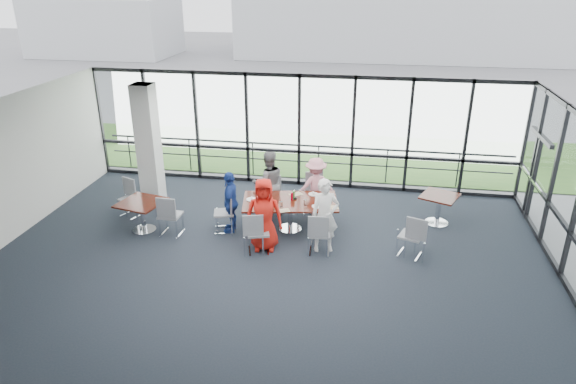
% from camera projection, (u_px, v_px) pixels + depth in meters
% --- Properties ---
extents(floor, '(12.00, 10.00, 0.02)m').
position_uv_depth(floor, '(262.00, 276.00, 10.48)').
color(floor, '#1E242E').
rests_on(floor, ground).
extents(ceiling, '(12.00, 10.00, 0.04)m').
position_uv_depth(ceiling, '(258.00, 123.00, 9.21)').
color(ceiling, white).
rests_on(ceiling, ground).
extents(curtain_wall_back, '(12.00, 0.10, 3.20)m').
position_uv_depth(curtain_wall_back, '(299.00, 131.00, 14.37)').
color(curtain_wall_back, white).
rests_on(curtain_wall_back, ground).
extents(exit_door, '(0.12, 1.60, 2.10)m').
position_uv_depth(exit_door, '(534.00, 179.00, 12.52)').
color(exit_door, black).
rests_on(exit_door, ground).
extents(structural_column, '(0.50, 0.50, 3.20)m').
position_uv_depth(structural_column, '(149.00, 146.00, 13.12)').
color(structural_column, silver).
rests_on(structural_column, ground).
extents(apron, '(80.00, 70.00, 0.02)m').
position_uv_depth(apron, '(318.00, 135.00, 19.54)').
color(apron, slate).
rests_on(apron, ground).
extents(grass_strip, '(80.00, 5.00, 0.01)m').
position_uv_depth(grass_strip, '(312.00, 151.00, 17.72)').
color(grass_strip, '#316228').
rests_on(grass_strip, ground).
extents(hangar_main, '(24.00, 10.00, 6.00)m').
position_uv_depth(hangar_main, '(408.00, 12.00, 37.66)').
color(hangar_main, '#B8BBBF').
rests_on(hangar_main, ground).
extents(hangar_aux, '(10.00, 6.00, 4.00)m').
position_uv_depth(hangar_aux, '(105.00, 27.00, 37.86)').
color(hangar_aux, '#B8BBBF').
rests_on(hangar_aux, ground).
extents(guard_rail, '(12.00, 0.06, 0.06)m').
position_uv_depth(guard_rail, '(302.00, 161.00, 15.35)').
color(guard_rail, '#2D2D33').
rests_on(guard_rail, ground).
extents(main_table, '(2.39, 1.59, 0.75)m').
position_uv_depth(main_table, '(290.00, 205.00, 12.11)').
color(main_table, '#34160A').
rests_on(main_table, ground).
extents(side_table_left, '(1.13, 1.13, 0.75)m').
position_uv_depth(side_table_left, '(141.00, 206.00, 12.05)').
color(side_table_left, '#34160A').
rests_on(side_table_left, ground).
extents(side_table_right, '(1.07, 1.07, 0.75)m').
position_uv_depth(side_table_right, '(439.00, 200.00, 12.41)').
color(side_table_right, '#34160A').
rests_on(side_table_right, ground).
extents(diner_near_left, '(0.88, 0.64, 1.66)m').
position_uv_depth(diner_near_left, '(264.00, 215.00, 11.19)').
color(diner_near_left, red).
rests_on(diner_near_left, ground).
extents(diner_near_right, '(0.71, 0.60, 1.68)m').
position_uv_depth(diner_near_right, '(325.00, 216.00, 11.12)').
color(diner_near_right, white).
rests_on(diner_near_right, ground).
extents(diner_far_left, '(0.95, 0.80, 1.68)m').
position_uv_depth(diner_far_left, '(268.00, 183.00, 12.83)').
color(diner_far_left, slate).
rests_on(diner_far_left, ground).
extents(diner_far_right, '(1.08, 0.84, 1.50)m').
position_uv_depth(diner_far_right, '(316.00, 186.00, 12.90)').
color(diner_far_right, pink).
rests_on(diner_far_right, ground).
extents(diner_end, '(0.56, 0.92, 1.50)m').
position_uv_depth(diner_end, '(231.00, 202.00, 12.01)').
color(diner_end, navy).
rests_on(diner_end, ground).
extents(chair_main_nl, '(0.58, 0.58, 0.95)m').
position_uv_depth(chair_main_nl, '(258.00, 232.00, 11.18)').
color(chair_main_nl, gray).
rests_on(chair_main_nl, ground).
extents(chair_main_nr, '(0.50, 0.50, 0.95)m').
position_uv_depth(chair_main_nr, '(320.00, 233.00, 11.15)').
color(chair_main_nr, gray).
rests_on(chair_main_nr, ground).
extents(chair_main_fl, '(0.47, 0.47, 0.88)m').
position_uv_depth(chair_main_fl, '(271.00, 195.00, 13.14)').
color(chair_main_fl, gray).
rests_on(chair_main_fl, ground).
extents(chair_main_fr, '(0.63, 0.63, 0.99)m').
position_uv_depth(chair_main_fr, '(310.00, 193.00, 13.13)').
color(chair_main_fr, gray).
rests_on(chair_main_fr, ground).
extents(chair_main_end, '(0.56, 0.56, 0.94)m').
position_uv_depth(chair_main_end, '(224.00, 213.00, 12.11)').
color(chair_main_end, gray).
rests_on(chair_main_end, ground).
extents(chair_spare_la, '(0.50, 0.50, 0.99)m').
position_uv_depth(chair_spare_la, '(170.00, 215.00, 11.94)').
color(chair_spare_la, gray).
rests_on(chair_spare_la, ground).
extents(chair_spare_lb, '(0.59, 0.59, 0.92)m').
position_uv_depth(chair_spare_lb, '(130.00, 199.00, 12.87)').
color(chair_spare_lb, gray).
rests_on(chair_spare_lb, ground).
extents(chair_spare_r, '(0.60, 0.60, 0.96)m').
position_uv_depth(chair_spare_r, '(411.00, 236.00, 11.03)').
color(chair_spare_r, gray).
rests_on(chair_spare_r, ground).
extents(plate_nl, '(0.27, 0.27, 0.01)m').
position_uv_depth(plate_nl, '(266.00, 208.00, 11.70)').
color(plate_nl, white).
rests_on(plate_nl, main_table).
extents(plate_nr, '(0.25, 0.25, 0.01)m').
position_uv_depth(plate_nr, '(317.00, 206.00, 11.76)').
color(plate_nr, white).
rests_on(plate_nr, main_table).
extents(plate_fl, '(0.28, 0.28, 0.01)m').
position_uv_depth(plate_fl, '(266.00, 193.00, 12.45)').
color(plate_fl, white).
rests_on(plate_fl, main_table).
extents(plate_fr, '(0.24, 0.24, 0.01)m').
position_uv_depth(plate_fr, '(313.00, 194.00, 12.41)').
color(plate_fr, white).
rests_on(plate_fr, main_table).
extents(plate_end, '(0.26, 0.26, 0.01)m').
position_uv_depth(plate_end, '(252.00, 199.00, 12.12)').
color(plate_end, white).
rests_on(plate_end, main_table).
extents(tumbler_a, '(0.07, 0.07, 0.14)m').
position_uv_depth(tumbler_a, '(281.00, 204.00, 11.73)').
color(tumbler_a, white).
rests_on(tumbler_a, main_table).
extents(tumbler_b, '(0.06, 0.06, 0.13)m').
position_uv_depth(tumbler_b, '(305.00, 202.00, 11.83)').
color(tumbler_b, white).
rests_on(tumbler_b, main_table).
extents(tumbler_c, '(0.07, 0.07, 0.15)m').
position_uv_depth(tumbler_c, '(294.00, 193.00, 12.29)').
color(tumbler_c, white).
rests_on(tumbler_c, main_table).
extents(tumbler_d, '(0.06, 0.06, 0.13)m').
position_uv_depth(tumbler_d, '(256.00, 200.00, 11.92)').
color(tumbler_d, white).
rests_on(tumbler_d, main_table).
extents(menu_a, '(0.34, 0.30, 0.00)m').
position_uv_depth(menu_a, '(283.00, 211.00, 11.57)').
color(menu_a, beige).
rests_on(menu_a, main_table).
extents(menu_b, '(0.36, 0.29, 0.00)m').
position_uv_depth(menu_b, '(331.00, 207.00, 11.72)').
color(menu_b, beige).
rests_on(menu_b, main_table).
extents(menu_c, '(0.38, 0.37, 0.00)m').
position_uv_depth(menu_c, '(296.00, 194.00, 12.42)').
color(menu_c, beige).
rests_on(menu_c, main_table).
extents(condiment_caddy, '(0.10, 0.07, 0.04)m').
position_uv_depth(condiment_caddy, '(295.00, 198.00, 12.15)').
color(condiment_caddy, black).
rests_on(condiment_caddy, main_table).
extents(ketchup_bottle, '(0.06, 0.06, 0.18)m').
position_uv_depth(ketchup_bottle, '(292.00, 196.00, 12.07)').
color(ketchup_bottle, '#990016').
rests_on(ketchup_bottle, main_table).
extents(green_bottle, '(0.05, 0.05, 0.20)m').
position_uv_depth(green_bottle, '(294.00, 195.00, 12.11)').
color(green_bottle, '#2A7F31').
rests_on(green_bottle, main_table).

